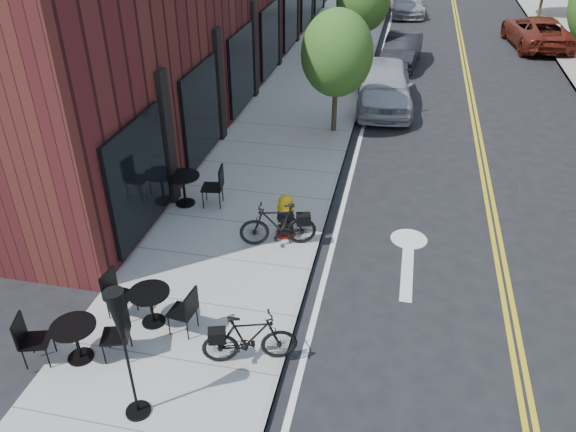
# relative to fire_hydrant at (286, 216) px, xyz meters

# --- Properties ---
(ground) EXTENTS (120.00, 120.00, 0.00)m
(ground) POSITION_rel_fire_hydrant_xyz_m (0.82, -2.72, -0.62)
(ground) COLOR black
(ground) RESTS_ON ground
(sidewalk_near) EXTENTS (4.00, 70.00, 0.12)m
(sidewalk_near) POSITION_rel_fire_hydrant_xyz_m (-1.18, 7.28, -0.56)
(sidewalk_near) COLOR #9E9B93
(sidewalk_near) RESTS_ON ground
(tree_near_a) EXTENTS (2.20, 2.20, 3.81)m
(tree_near_a) POSITION_rel_fire_hydrant_xyz_m (0.22, 6.28, 1.99)
(tree_near_a) COLOR #382B1E
(tree_near_a) RESTS_ON sidewalk_near
(fire_hydrant) EXTENTS (0.51, 0.51, 1.05)m
(fire_hydrant) POSITION_rel_fire_hydrant_xyz_m (0.00, 0.00, 0.00)
(fire_hydrant) COLOR maroon
(fire_hydrant) RESTS_ON sidewalk_near
(bicycle_left) EXTENTS (1.78, 0.94, 1.03)m
(bicycle_left) POSITION_rel_fire_hydrant_xyz_m (-0.08, -0.43, 0.02)
(bicycle_left) COLOR black
(bicycle_left) RESTS_ON sidewalk_near
(bicycle_right) EXTENTS (1.69, 0.93, 0.98)m
(bicycle_right) POSITION_rel_fire_hydrant_xyz_m (0.24, -3.95, -0.01)
(bicycle_right) COLOR black
(bicycle_right) RESTS_ON sidewalk_near
(bistro_set_a) EXTENTS (1.78, 0.84, 0.94)m
(bistro_set_a) POSITION_rel_fire_hydrant_xyz_m (-1.78, -3.42, -0.02)
(bistro_set_a) COLOR black
(bistro_set_a) RESTS_ON sidewalk_near
(bistro_set_b) EXTENTS (1.81, 0.96, 0.96)m
(bistro_set_b) POSITION_rel_fire_hydrant_xyz_m (-2.65, -4.53, -0.02)
(bistro_set_b) COLOR black
(bistro_set_b) RESTS_ON sidewalk_near
(bistro_set_c) EXTENTS (1.98, 0.95, 1.05)m
(bistro_set_c) POSITION_rel_fire_hydrant_xyz_m (-2.78, 0.83, 0.03)
(bistro_set_c) COLOR black
(bistro_set_c) RESTS_ON sidewalk_near
(patio_umbrella) EXTENTS (0.39, 0.39, 2.41)m
(patio_umbrella) POSITION_rel_fire_hydrant_xyz_m (-1.18, -5.38, 1.23)
(patio_umbrella) COLOR black
(patio_umbrella) RESTS_ON sidewalk_near
(parked_car_a) EXTENTS (2.29, 4.90, 1.62)m
(parked_car_a) POSITION_rel_fire_hydrant_xyz_m (1.62, 9.05, 0.19)
(parked_car_a) COLOR #A8AAB0
(parked_car_a) RESTS_ON ground
(parked_car_b) EXTENTS (1.77, 4.09, 1.31)m
(parked_car_b) POSITION_rel_fire_hydrant_xyz_m (2.02, 14.34, 0.04)
(parked_car_b) COLOR black
(parked_car_b) RESTS_ON ground
(parked_car_c) EXTENTS (2.26, 4.64, 1.30)m
(parked_car_c) POSITION_rel_fire_hydrant_xyz_m (1.92, 24.64, 0.03)
(parked_car_c) COLOR #ABACB0
(parked_car_c) RESTS_ON ground
(parked_car_far) EXTENTS (3.04, 5.44, 1.44)m
(parked_car_far) POSITION_rel_fire_hydrant_xyz_m (8.22, 18.75, 0.10)
(parked_car_far) COLOR maroon
(parked_car_far) RESTS_ON ground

